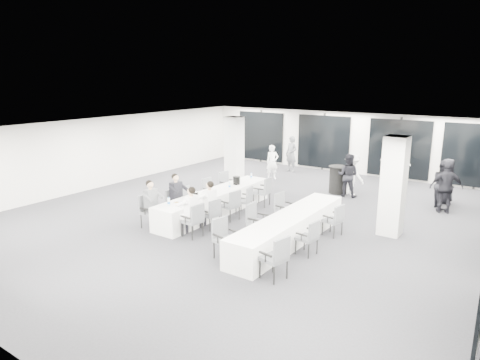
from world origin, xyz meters
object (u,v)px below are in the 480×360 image
at_px(chair_main_right_far, 264,190).
at_px(ice_bucket_near, 195,196).
at_px(chair_side_left_mid, 256,219).
at_px(standing_guest_d, 447,184).
at_px(chair_side_right_near, 277,256).
at_px(banquet_table_side, 290,229).
at_px(chair_side_left_far, 283,207).
at_px(chair_main_right_fourth, 246,199).
at_px(ice_bucket_far, 237,180).
at_px(chair_main_right_mid, 232,203).
at_px(chair_side_right_mid, 309,236).
at_px(chair_main_left_far, 227,183).
at_px(standing_guest_f, 393,162).
at_px(banquet_table_main, 216,202).
at_px(chair_main_left_mid, 189,198).
at_px(standing_guest_g, 291,152).
at_px(chair_main_right_second, 212,212).
at_px(standing_guest_e, 447,178).
at_px(standing_guest_c, 352,172).
at_px(chair_side_left_near, 224,236).
at_px(cocktail_table, 338,179).
at_px(chair_main_right_near, 194,218).
at_px(standing_guest_b, 348,172).
at_px(chair_main_left_fourth, 210,190).
at_px(standing_guest_h, 443,181).
at_px(chair_main_left_near, 149,209).
at_px(chair_side_right_far, 335,218).
at_px(standing_guest_a, 272,160).

relative_size(chair_main_right_far, ice_bucket_near, 4.29).
distance_m(chair_side_left_mid, standing_guest_d, 6.73).
relative_size(chair_side_right_near, standing_guest_d, 0.51).
distance_m(banquet_table_side, chair_side_left_far, 1.41).
bearing_deg(chair_main_right_fourth, ice_bucket_far, 43.83).
bearing_deg(chair_main_right_mid, chair_main_right_far, 9.39).
distance_m(chair_side_right_mid, ice_bucket_far, 4.68).
bearing_deg(chair_main_left_far, chair_side_right_near, 53.20).
relative_size(chair_main_left_far, standing_guest_f, 0.54).
relative_size(banquet_table_main, ice_bucket_far, 17.86).
distance_m(chair_main_left_mid, chair_main_right_fourth, 1.88).
relative_size(chair_main_right_mid, standing_guest_g, 0.50).
xyz_separation_m(chair_main_right_fourth, chair_side_right_near, (3.16, -3.49, 0.06)).
xyz_separation_m(chair_main_right_second, standing_guest_e, (5.08, 6.81, 0.39)).
relative_size(chair_main_right_second, standing_guest_c, 0.51).
distance_m(chair_main_right_second, chair_main_right_far, 2.86).
xyz_separation_m(chair_main_right_second, chair_main_right_far, (0.01, 2.85, 0.06)).
bearing_deg(chair_main_left_far, chair_side_left_far, 73.30).
bearing_deg(chair_main_right_second, chair_main_right_mid, 10.77).
bearing_deg(ice_bucket_near, chair_main_right_second, -10.56).
height_order(chair_side_left_near, standing_guest_d, standing_guest_d).
height_order(chair_main_left_far, standing_guest_d, standing_guest_d).
bearing_deg(banquet_table_main, standing_guest_d, 35.45).
bearing_deg(cocktail_table, ice_bucket_far, -122.39).
bearing_deg(standing_guest_d, standing_guest_g, -43.81).
bearing_deg(chair_main_right_second, chair_main_right_fourth, 11.04).
xyz_separation_m(cocktail_table, chair_side_right_near, (1.72, -7.65, 0.04)).
relative_size(banquet_table_main, chair_side_right_mid, 5.52).
relative_size(chair_main_right_near, chair_main_right_mid, 1.02).
bearing_deg(standing_guest_b, standing_guest_c, -101.84).
relative_size(banquet_table_main, standing_guest_f, 2.76).
xyz_separation_m(chair_side_right_mid, standing_guest_d, (2.12, 5.67, 0.46)).
height_order(chair_main_left_fourth, chair_side_left_near, chair_side_left_near).
xyz_separation_m(chair_side_left_near, chair_side_left_far, (0.00, 2.97, -0.01)).
bearing_deg(chair_side_left_mid, chair_main_left_fourth, -124.13).
distance_m(banquet_table_main, chair_main_right_fourth, 1.00).
height_order(chair_main_right_mid, standing_guest_h, standing_guest_h).
height_order(standing_guest_c, standing_guest_g, standing_guest_g).
xyz_separation_m(chair_main_left_near, chair_main_right_mid, (1.67, 1.90, -0.02)).
bearing_deg(chair_side_right_far, standing_guest_b, 28.30).
bearing_deg(standing_guest_a, cocktail_table, -60.23).
height_order(chair_main_left_mid, chair_side_right_near, chair_side_right_near).
height_order(chair_side_left_far, ice_bucket_near, ice_bucket_near).
bearing_deg(ice_bucket_near, cocktail_table, 69.00).
xyz_separation_m(chair_main_right_second, chair_side_left_near, (1.49, -1.43, 0.05)).
height_order(chair_main_right_near, chair_side_right_far, chair_main_right_near).
height_order(chair_side_left_near, ice_bucket_far, ice_bucket_far).
distance_m(chair_side_left_mid, standing_guest_a, 7.28).
distance_m(chair_side_left_mid, standing_guest_c, 6.00).
height_order(chair_main_left_near, ice_bucket_near, same).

